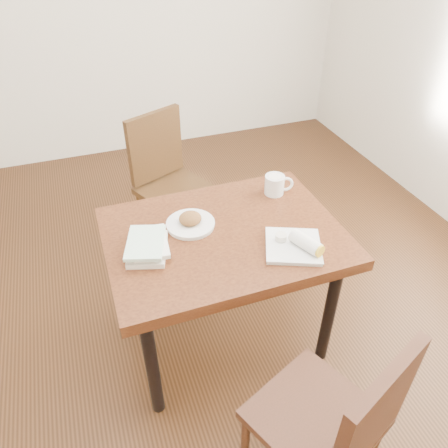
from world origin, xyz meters
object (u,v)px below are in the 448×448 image
object	(u,v)px
chair_near	(337,422)
coffee_mug	(275,184)
chair_far	(168,177)
book_stack	(148,245)
table	(224,247)
plate_scone	(190,222)
plate_burrito	(297,245)

from	to	relation	value
chair_near	coffee_mug	xyz separation A→B (m)	(0.27, 1.13, 0.26)
chair_far	book_stack	distance (m)	1.01
table	plate_scone	xyz separation A→B (m)	(-0.13, 0.10, 0.11)
table	book_stack	xyz separation A→B (m)	(-0.36, -0.01, 0.12)
table	coffee_mug	world-z (taller)	coffee_mug
plate_burrito	chair_far	bearing A→B (deg)	105.90
coffee_mug	book_stack	world-z (taller)	coffee_mug
table	chair_near	world-z (taller)	chair_near
table	plate_scone	bearing A→B (deg)	142.58
coffee_mug	book_stack	size ratio (longest dim) A/B	0.55
chair_far	plate_burrito	xyz separation A→B (m)	(0.33, -1.15, 0.23)
table	book_stack	size ratio (longest dim) A/B	3.97
chair_far	coffee_mug	xyz separation A→B (m)	(0.43, -0.69, 0.26)
chair_far	book_stack	bearing A→B (deg)	-108.01
plate_scone	coffee_mug	size ratio (longest dim) A/B	1.54
plate_scone	book_stack	size ratio (longest dim) A/B	0.84
book_stack	coffee_mug	bearing A→B (deg)	18.05
coffee_mug	chair_near	bearing A→B (deg)	-103.61
book_stack	chair_far	bearing A→B (deg)	71.99
coffee_mug	plate_burrito	size ratio (longest dim) A/B	0.47
plate_scone	chair_near	bearing A→B (deg)	-77.10
chair_near	plate_burrito	world-z (taller)	chair_near
table	plate_burrito	distance (m)	0.37
chair_far	plate_scone	bearing A→B (deg)	-95.13
plate_scone	book_stack	distance (m)	0.26
chair_near	plate_scone	bearing A→B (deg)	102.90
chair_far	coffee_mug	bearing A→B (deg)	-58.18
chair_near	coffee_mug	distance (m)	1.19
table	chair_near	distance (m)	0.91
chair_near	book_stack	bearing A→B (deg)	117.25
coffee_mug	plate_burrito	world-z (taller)	coffee_mug
plate_burrito	table	bearing A→B (deg)	139.99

